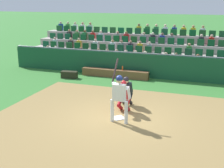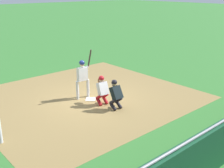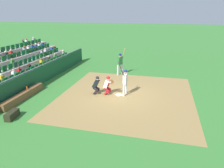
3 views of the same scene
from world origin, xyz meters
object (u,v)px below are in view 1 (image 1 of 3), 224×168
home_plate_marker (118,118)px  catcher_crouching (123,94)px  batter_at_plate (119,93)px  water_bottle_on_bench (123,68)px  equipment_duffel_bag (69,75)px  dugout_bench (115,73)px  home_plate_umpire (127,89)px

home_plate_marker → catcher_crouching: size_ratio=0.34×
batter_at_plate → catcher_crouching: size_ratio=1.76×
batter_at_plate → water_bottle_on_bench: bearing=-73.7°
batter_at_plate → equipment_duffel_bag: size_ratio=2.53×
batter_at_plate → catcher_crouching: bearing=-80.8°
batter_at_plate → equipment_duffel_bag: (4.64, -5.13, -0.92)m
catcher_crouching → dugout_bench: 5.47m
batter_at_plate → water_bottle_on_bench: batter_at_plate is taller
home_plate_marker → catcher_crouching: (0.05, -0.77, 0.71)m
batter_at_plate → water_bottle_on_bench: size_ratio=9.34×
catcher_crouching → water_bottle_on_bench: 5.28m
home_plate_marker → equipment_duffel_bag: size_ratio=0.49×
home_plate_marker → water_bottle_on_bench: 6.05m
dugout_bench → water_bottle_on_bench: size_ratio=15.99×
water_bottle_on_bench → dugout_bench: bearing=-0.3°
batter_at_plate → equipment_duffel_bag: batter_at_plate is taller
batter_at_plate → catcher_crouching: batter_at_plate is taller
catcher_crouching → equipment_duffel_bag: bearing=-41.9°
home_plate_marker → batter_at_plate: (-0.14, 0.37, 1.09)m
home_plate_marker → catcher_crouching: bearing=-86.4°
home_plate_umpire → equipment_duffel_bag: 5.45m
dugout_bench → equipment_duffel_bag: 2.59m
dugout_bench → home_plate_marker: bearing=110.2°
catcher_crouching → equipment_duffel_bag: size_ratio=1.43×
home_plate_marker → water_bottle_on_bench: (1.67, -5.79, 0.55)m
water_bottle_on_bench → batter_at_plate: bearing=106.3°
home_plate_marker → dugout_bench: 6.18m
dugout_bench → water_bottle_on_bench: 0.57m
water_bottle_on_bench → equipment_duffel_bag: 3.04m
home_plate_marker → equipment_duffel_bag: 6.55m
home_plate_umpire → equipment_duffel_bag: size_ratio=1.40×
home_plate_marker → equipment_duffel_bag: (4.50, -4.76, 0.18)m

